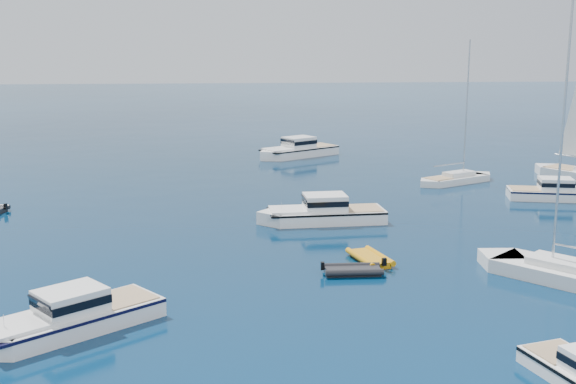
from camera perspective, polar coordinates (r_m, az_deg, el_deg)
name	(u,v)px	position (r m, az deg, el deg)	size (l,w,h in m)	color
motor_cruiser_left	(69,332)	(35.44, -16.79, -10.42)	(2.97, 9.72, 2.55)	white
motor_cruiser_centre	(322,222)	(53.45, 2.69, -2.37)	(3.09, 10.09, 2.65)	white
motor_cruiser_far_r	(557,199)	(64.99, 20.30, -0.54)	(2.71, 8.86, 2.32)	white
motor_cruiser_distant	(297,156)	(83.31, 0.73, 2.80)	(3.35, 10.93, 2.87)	white
sailboat_mid_r	(573,283)	(43.29, 21.39, -6.64)	(3.18, 12.22, 17.96)	silver
sailboat_centre	(456,183)	(69.85, 13.01, 0.72)	(2.41, 9.27, 13.63)	silver
tender_yellow	(370,261)	(44.37, 6.43, -5.43)	(2.02, 3.70, 0.95)	orange
tender_grey_near	(353,274)	(41.98, 5.09, -6.41)	(1.92, 3.48, 0.95)	black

